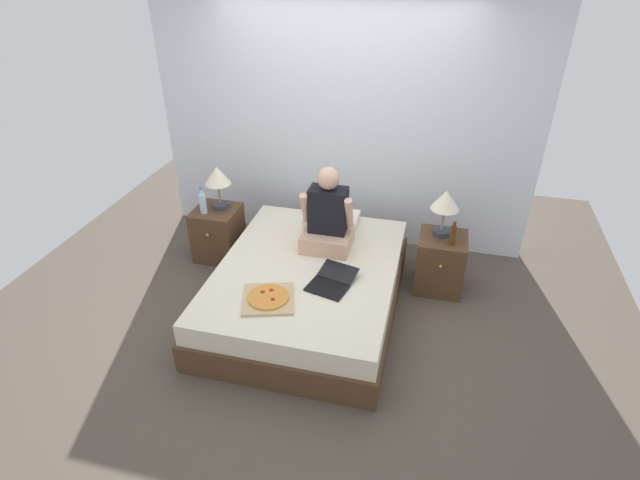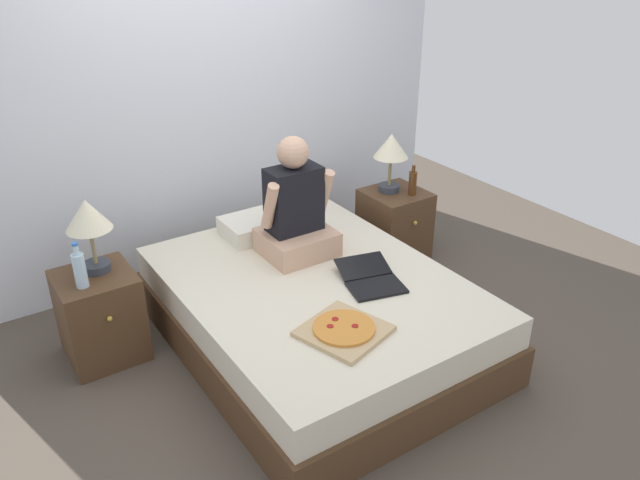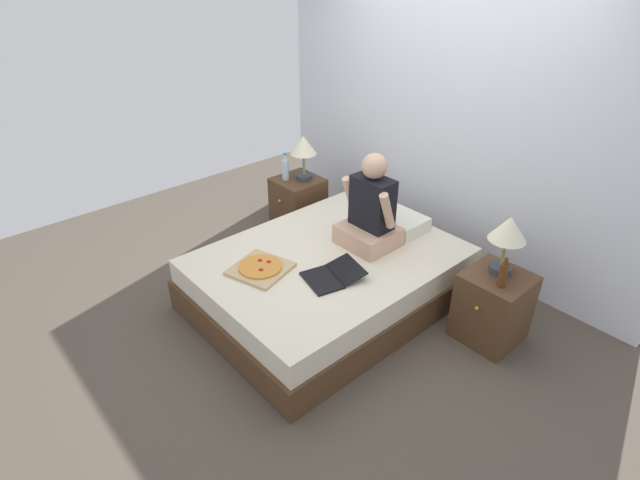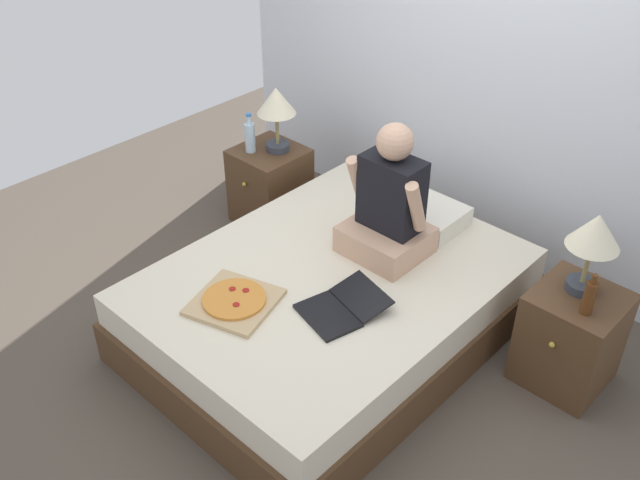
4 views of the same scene
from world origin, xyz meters
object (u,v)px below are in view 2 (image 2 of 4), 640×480
water_bottle (80,269)px  pizza_box (344,330)px  nightstand_right (394,225)px  beer_bottle (413,183)px  person_seated (295,212)px  nightstand_left (101,316)px  bed (316,312)px  laptop (372,280)px  lamp_on_right_nightstand (391,150)px  lamp_on_left_nightstand (88,220)px

water_bottle → pizza_box: 1.50m
nightstand_right → beer_bottle: size_ratio=2.41×
person_seated → pizza_box: 0.98m
nightstand_left → beer_bottle: beer_bottle is taller
bed → nightstand_right: nightstand_right is taller
water_bottle → laptop: (1.48, -0.74, -0.19)m
nightstand_left → lamp_on_right_nightstand: 2.33m
bed → nightstand_right: 1.30m
beer_bottle → lamp_on_right_nightstand: bearing=123.7°
bed → lamp_on_right_nightstand: bearing=31.0°
pizza_box → beer_bottle: bearing=37.3°
lamp_on_right_nightstand → bed: bearing=-149.0°
bed → lamp_on_left_nightstand: 1.44m
pizza_box → bed: bearing=72.0°
person_seated → laptop: person_seated is taller
bed → beer_bottle: 1.38m
pizza_box → laptop: bearing=36.4°
pizza_box → nightstand_left: bearing=129.9°
laptop → beer_bottle: bearing=37.7°
nightstand_right → laptop: bearing=-136.5°
bed → beer_bottle: (1.21, 0.52, 0.43)m
lamp_on_left_nightstand → pizza_box: size_ratio=0.90×
bed → laptop: laptop is taller
beer_bottle → pizza_box: size_ratio=0.46×
beer_bottle → pizza_box: (-1.38, -1.05, -0.18)m
laptop → pizza_box: (-0.43, -0.32, -0.00)m
beer_bottle → water_bottle: bearing=179.8°
bed → water_bottle: (-1.22, 0.53, 0.44)m
pizza_box → lamp_on_right_nightstand: bearing=43.2°
bed → person_seated: person_seated is taller
nightstand_right → person_seated: size_ratio=0.71×
nightstand_left → laptop: size_ratio=1.16×
lamp_on_left_nightstand → nightstand_right: 2.32m
nightstand_left → water_bottle: size_ratio=2.01×
water_bottle → lamp_on_right_nightstand: bearing=3.4°
bed → laptop: bearing=-40.1°
bed → lamp_on_right_nightstand: lamp_on_right_nightstand is taller
lamp_on_left_nightstand → laptop: size_ratio=0.94×
lamp_on_right_nightstand → laptop: size_ratio=0.94×
person_seated → laptop: 0.67m
pizza_box → nightstand_right: bearing=41.3°
nightstand_right → water_bottle: bearing=-177.8°
bed → nightstand_left: nightstand_left is taller
beer_bottle → person_seated: bearing=-172.6°
lamp_on_right_nightstand → water_bottle: bearing=-176.6°
bed → nightstand_right: bearing=28.4°
nightstand_left → pizza_box: nightstand_left is taller
bed → water_bottle: 1.40m
bed → nightstand_left: size_ratio=3.73×
nightstand_right → beer_bottle: beer_bottle is taller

